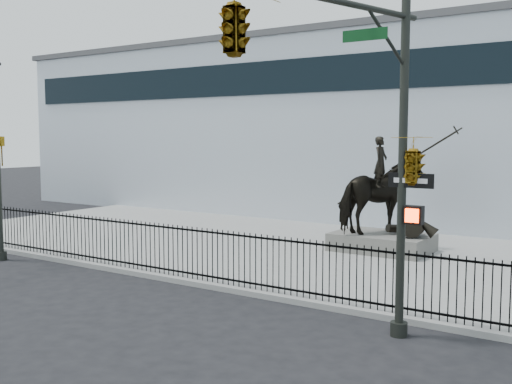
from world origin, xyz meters
The scene contains 7 objects.
ground centered at (0.00, 0.00, 0.00)m, with size 120.00×120.00×0.00m, color black.
plaza centered at (0.00, 7.00, 0.07)m, with size 30.00×12.00×0.15m, color gray.
building centered at (0.00, 20.00, 4.50)m, with size 44.00×14.00×9.00m, color silver.
picket_fence centered at (0.00, 1.25, 0.90)m, with size 22.10×0.10×1.50m.
statue_plinth centered at (3.44, 8.18, 0.46)m, with size 3.31×2.28×0.62m, color #595751.
equestrian_statue centered at (3.50, 8.18, 2.07)m, with size 4.25×2.65×3.60m.
traffic_signal_right centered at (6.47, -2.00, 4.85)m, with size 2.17×6.86×7.00m.
Camera 1 is at (11.28, -11.70, 4.20)m, focal length 42.00 mm.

